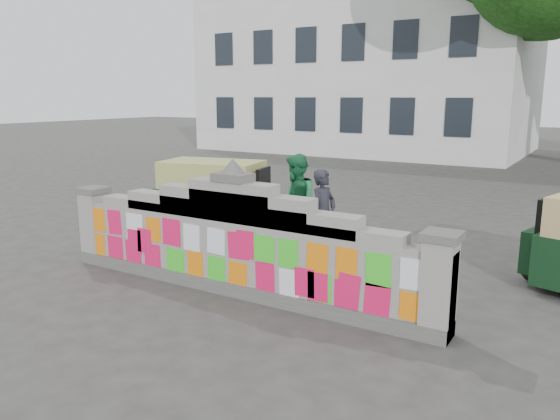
{
  "coord_description": "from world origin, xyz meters",
  "views": [
    {
      "loc": [
        4.63,
        -6.25,
        2.89
      ],
      "look_at": [
        0.18,
        1.0,
        1.1
      ],
      "focal_mm": 35.0,
      "sensor_mm": 36.0,
      "label": 1
    }
  ],
  "objects_px": {
    "pedestrian": "(296,204)",
    "cyclist_rider": "(323,230)",
    "cyclist_bike": "(323,248)",
    "rickshaw_left": "(216,194)"
  },
  "relations": [
    {
      "from": "rickshaw_left",
      "to": "cyclist_bike",
      "type": "bearing_deg",
      "value": -37.04
    },
    {
      "from": "cyclist_bike",
      "to": "cyclist_rider",
      "type": "bearing_deg",
      "value": 0.0
    },
    {
      "from": "cyclist_rider",
      "to": "pedestrian",
      "type": "height_order",
      "value": "pedestrian"
    },
    {
      "from": "cyclist_rider",
      "to": "pedestrian",
      "type": "distance_m",
      "value": 1.41
    },
    {
      "from": "pedestrian",
      "to": "cyclist_rider",
      "type": "bearing_deg",
      "value": 15.35
    },
    {
      "from": "cyclist_bike",
      "to": "rickshaw_left",
      "type": "xyz_separation_m",
      "value": [
        -3.48,
        1.62,
        0.33
      ]
    },
    {
      "from": "cyclist_rider",
      "to": "cyclist_bike",
      "type": "bearing_deg",
      "value": 0.0
    },
    {
      "from": "cyclist_bike",
      "to": "rickshaw_left",
      "type": "height_order",
      "value": "rickshaw_left"
    },
    {
      "from": "cyclist_rider",
      "to": "rickshaw_left",
      "type": "height_order",
      "value": "rickshaw_left"
    },
    {
      "from": "cyclist_bike",
      "to": "pedestrian",
      "type": "distance_m",
      "value": 1.48
    }
  ]
}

